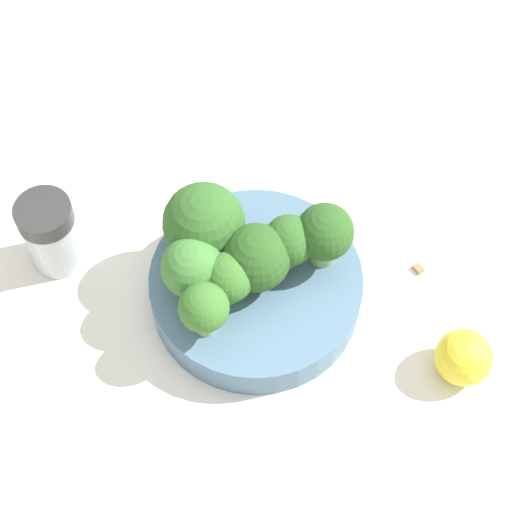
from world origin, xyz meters
name	(u,v)px	position (x,y,z in m)	size (l,w,h in m)	color
ground_plane	(256,298)	(0.00, 0.00, 0.00)	(3.00, 3.00, 0.00)	silver
bowl	(256,288)	(0.00, 0.00, 0.02)	(0.16, 0.16, 0.03)	slate
broccoli_floret_0	(261,263)	(0.00, 0.00, 0.06)	(0.05, 0.05, 0.05)	#7A9E5B
broccoli_floret_1	(204,309)	(-0.04, -0.03, 0.06)	(0.04, 0.04, 0.05)	#8EB770
broccoli_floret_2	(325,234)	(0.05, 0.01, 0.06)	(0.04, 0.04, 0.05)	#7A9E5B
broccoli_floret_3	(193,273)	(-0.04, 0.00, 0.06)	(0.04, 0.04, 0.05)	#7A9E5B
broccoli_floret_4	(204,224)	(-0.03, 0.03, 0.06)	(0.06, 0.06, 0.06)	#8EB770
broccoli_floret_5	(289,241)	(0.03, 0.01, 0.06)	(0.04, 0.04, 0.05)	#84AD66
broccoli_floret_6	(228,278)	(-0.02, -0.01, 0.06)	(0.04, 0.04, 0.05)	#84AD66
pepper_shaker	(51,234)	(-0.14, 0.06, 0.03)	(0.04, 0.04, 0.07)	#B2B7BC
lemon_wedge	(464,357)	(0.13, -0.08, 0.02)	(0.04, 0.04, 0.04)	yellow
almond_crumb_0	(457,368)	(0.13, -0.09, 0.00)	(0.01, 0.00, 0.01)	olive
almond_crumb_1	(452,345)	(0.13, -0.07, 0.00)	(0.01, 0.01, 0.01)	tan
almond_crumb_2	(419,268)	(0.13, 0.00, 0.00)	(0.01, 0.01, 0.01)	olive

